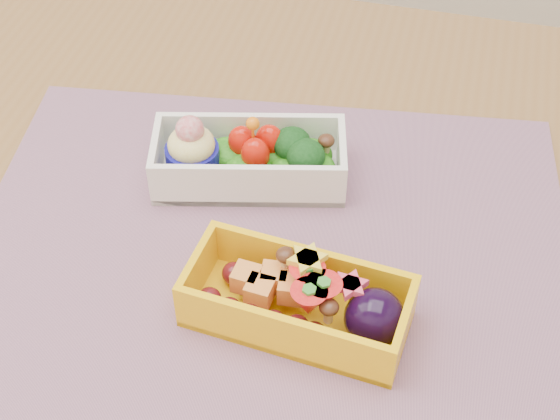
% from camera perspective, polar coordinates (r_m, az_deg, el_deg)
% --- Properties ---
extents(table, '(1.20, 0.80, 0.75)m').
position_cam_1_polar(table, '(0.70, -1.10, -10.28)').
color(table, brown).
rests_on(table, ground).
extents(placemat, '(0.50, 0.41, 0.00)m').
position_cam_1_polar(placemat, '(0.64, -0.76, -2.61)').
color(placemat, gray).
rests_on(placemat, table).
extents(bento_white, '(0.17, 0.10, 0.06)m').
position_cam_1_polar(bento_white, '(0.68, -2.19, 3.54)').
color(bento_white, white).
rests_on(bento_white, placemat).
extents(bento_yellow, '(0.16, 0.08, 0.05)m').
position_cam_1_polar(bento_yellow, '(0.58, 1.53, -6.25)').
color(bento_yellow, yellow).
rests_on(bento_yellow, placemat).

